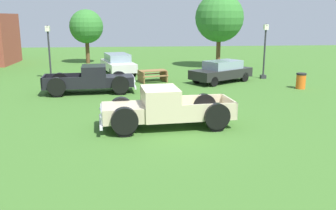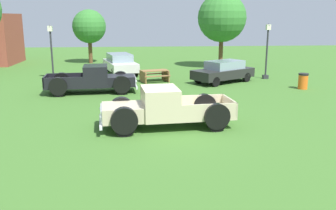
# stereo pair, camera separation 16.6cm
# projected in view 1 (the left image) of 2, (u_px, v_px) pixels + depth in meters

# --- Properties ---
(ground_plane) EXTENTS (80.00, 80.00, 0.00)m
(ground_plane) POSITION_uv_depth(u_px,v_px,m) (172.00, 126.00, 14.75)
(ground_plane) COLOR #3D6B28
(pickup_truck_foreground) EXTENTS (5.36, 2.43, 1.60)m
(pickup_truck_foreground) POSITION_uv_depth(u_px,v_px,m) (159.00, 109.00, 14.39)
(pickup_truck_foreground) COLOR #C6B793
(pickup_truck_foreground) RESTS_ON ground_plane
(pickup_truck_behind_left) EXTENTS (5.25, 2.34, 1.57)m
(pickup_truck_behind_left) POSITION_uv_depth(u_px,v_px,m) (95.00, 80.00, 21.05)
(pickup_truck_behind_left) COLOR black
(pickup_truck_behind_left) RESTS_ON ground_plane
(sedan_distant_a) EXTENTS (2.94, 4.88, 1.52)m
(sedan_distant_a) POSITION_uv_depth(u_px,v_px,m) (118.00, 63.00, 28.01)
(sedan_distant_a) COLOR silver
(sedan_distant_a) RESTS_ON ground_plane
(sedan_distant_b) EXTENTS (4.57, 3.80, 1.44)m
(sedan_distant_b) POSITION_uv_depth(u_px,v_px,m) (222.00, 71.00, 24.39)
(sedan_distant_b) COLOR black
(sedan_distant_b) RESTS_ON ground_plane
(lamp_post_near) EXTENTS (0.36, 0.36, 3.74)m
(lamp_post_near) POSITION_uv_depth(u_px,v_px,m) (49.00, 52.00, 24.94)
(lamp_post_near) COLOR #2D2D33
(lamp_post_near) RESTS_ON ground_plane
(lamp_post_far) EXTENTS (0.36, 0.36, 3.81)m
(lamp_post_far) POSITION_uv_depth(u_px,v_px,m) (265.00, 50.00, 25.64)
(lamp_post_far) COLOR #2D2D33
(lamp_post_far) RESTS_ON ground_plane
(picnic_table) EXTENTS (2.13, 1.91, 0.78)m
(picnic_table) POSITION_uv_depth(u_px,v_px,m) (152.00, 74.00, 24.71)
(picnic_table) COLOR olive
(picnic_table) RESTS_ON ground_plane
(trash_can) EXTENTS (0.59, 0.59, 0.95)m
(trash_can) POSITION_uv_depth(u_px,v_px,m) (301.00, 81.00, 22.30)
(trash_can) COLOR orange
(trash_can) RESTS_ON ground_plane
(oak_tree_east) EXTENTS (4.04, 4.04, 6.19)m
(oak_tree_east) POSITION_uv_depth(u_px,v_px,m) (219.00, 18.00, 30.71)
(oak_tree_east) COLOR brown
(oak_tree_east) RESTS_ON ground_plane
(oak_tree_west) EXTENTS (3.07, 3.07, 4.91)m
(oak_tree_west) POSITION_uv_depth(u_px,v_px,m) (86.00, 27.00, 33.81)
(oak_tree_west) COLOR brown
(oak_tree_west) RESTS_ON ground_plane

